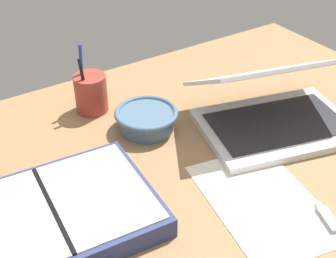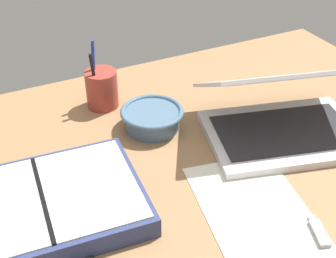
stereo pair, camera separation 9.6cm
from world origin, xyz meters
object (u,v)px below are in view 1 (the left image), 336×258
Objects in this scene: pen_cup at (91,93)px; planner at (54,216)px; laptop at (274,107)px; bowl at (146,119)px.

planner is at bearing -125.28° from pen_cup.
laptop is 43.43cm from pen_cup.
laptop is at bearing -29.90° from bowl.
laptop is 54.72cm from planner.
pen_cup is at bearing 152.97° from laptop.
bowl is 0.39× the size of planner.
planner is (-29.18, -17.08, -0.58)cm from bowl.
bowl is at bearing -63.98° from pen_cup.
bowl is at bearing 34.70° from planner.
pen_cup is (-6.98, 14.30, 2.04)cm from bowl.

